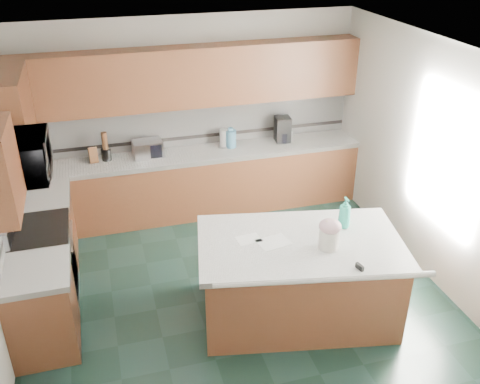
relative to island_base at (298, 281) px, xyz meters
name	(u,v)px	position (x,y,z in m)	size (l,w,h in m)	color
floor	(236,295)	(-0.55, 0.47, -0.43)	(4.60, 4.60, 0.00)	black
ceiling	(235,56)	(-0.55, 0.47, 2.27)	(4.60, 4.60, 0.00)	white
wall_back	(191,115)	(-0.55, 2.79, 0.92)	(4.60, 0.04, 2.70)	silver
wall_front	(331,349)	(-0.55, -1.85, 0.92)	(4.60, 0.04, 2.70)	silver
wall_right	(435,163)	(1.77, 0.47, 0.92)	(0.04, 4.60, 2.70)	silver
back_base_cab	(198,184)	(-0.55, 2.47, 0.00)	(4.60, 0.60, 0.86)	#36180C
back_countertop	(197,154)	(-0.55, 2.47, 0.46)	(4.60, 0.64, 0.06)	white
back_upper_cab	(192,77)	(-0.55, 2.61, 1.51)	(4.60, 0.33, 0.78)	#36180C
back_backsplash	(191,124)	(-0.55, 2.76, 0.81)	(4.60, 0.02, 0.63)	silver
back_accent_band	(192,137)	(-0.55, 2.76, 0.61)	(4.60, 0.01, 0.05)	black
left_base_cab_rear	(48,230)	(-2.55, 1.76, 0.00)	(0.60, 0.82, 0.86)	#36180C
left_counter_rear	(41,197)	(-2.55, 1.76, 0.46)	(0.64, 0.82, 0.06)	white
left_base_cab_front	(43,311)	(-2.55, 0.23, 0.00)	(0.60, 0.72, 0.86)	#36180C
left_counter_front	(34,272)	(-2.55, 0.23, 0.46)	(0.64, 0.72, 0.06)	white
left_backsplash	(2,204)	(-2.84, 1.02, 0.81)	(0.02, 2.30, 0.63)	silver
left_accent_band	(7,220)	(-2.83, 1.02, 0.61)	(0.01, 2.30, 0.05)	black
left_upper_cab_rear	(12,108)	(-2.68, 1.90, 1.51)	(0.33, 1.09, 0.78)	#36180C
range_body	(45,267)	(-2.55, 0.97, 0.01)	(0.60, 0.76, 0.88)	#B7B7BC
range_oven_door	(74,265)	(-2.26, 0.97, -0.03)	(0.02, 0.68, 0.55)	black
range_cooktop	(38,230)	(-2.55, 0.97, 0.47)	(0.62, 0.78, 0.04)	black
range_handle	(71,236)	(-2.23, 0.97, 0.35)	(0.02, 0.02, 0.66)	#B7B7BC
range_backguard	(9,224)	(-2.81, 0.97, 0.59)	(0.06, 0.76, 0.18)	#B7B7BC
microwave	(23,157)	(-2.55, 0.97, 1.30)	(0.73, 0.50, 0.41)	#B7B7BC
island_base	(298,281)	(0.00, 0.00, 0.00)	(1.95, 1.11, 0.86)	#36180C
island_top	(300,244)	(0.00, 0.00, 0.46)	(2.05, 1.21, 0.06)	white
island_bullnose	(325,279)	(0.00, -0.61, 0.46)	(0.06, 0.06, 2.05)	white
treat_jar	(329,238)	(0.22, -0.17, 0.59)	(0.20, 0.20, 0.21)	white
treat_jar_lid	(330,226)	(0.22, -0.17, 0.73)	(0.22, 0.22, 0.14)	#D1A1AC
treat_jar_knob	(331,222)	(0.22, -0.17, 0.78)	(0.02, 0.02, 0.07)	tan
treat_jar_knob_end_l	(327,223)	(0.19, -0.17, 0.78)	(0.04, 0.04, 0.04)	tan
treat_jar_knob_end_r	(334,222)	(0.26, -0.17, 0.78)	(0.04, 0.04, 0.04)	tan
soap_bottle_island	(345,212)	(0.54, 0.14, 0.66)	(0.13, 0.13, 0.34)	teal
paper_sheet_a	(274,242)	(-0.27, 0.06, 0.49)	(0.31, 0.23, 0.00)	white
paper_sheet_b	(249,239)	(-0.49, 0.18, 0.49)	(0.24, 0.18, 0.00)	white
clamp_body	(359,268)	(0.35, -0.59, 0.50)	(0.03, 0.09, 0.08)	black
clamp_handle	(362,274)	(0.35, -0.64, 0.48)	(0.01, 0.01, 0.07)	black
knife_block	(93,155)	(-1.91, 2.52, 0.59)	(0.11, 0.09, 0.20)	#472814
utensil_crock	(106,154)	(-1.74, 2.55, 0.57)	(0.13, 0.13, 0.16)	black
utensil_bundle	(105,141)	(-1.74, 2.55, 0.77)	(0.07, 0.07, 0.23)	#472814
toaster_oven	(148,149)	(-1.20, 2.52, 0.60)	(0.38, 0.26, 0.22)	#B7B7BC
toaster_oven_door	(149,152)	(-1.20, 2.40, 0.60)	(0.34, 0.01, 0.18)	black
paper_towel	(224,138)	(-0.14, 2.57, 0.62)	(0.11, 0.11, 0.25)	white
paper_towel_base	(224,146)	(-0.14, 2.57, 0.50)	(0.17, 0.17, 0.01)	#B7B7BC
water_jug	(231,139)	(-0.04, 2.53, 0.61)	(0.15, 0.15, 0.25)	#589ABF
water_jug_neck	(231,129)	(-0.04, 2.53, 0.75)	(0.07, 0.07, 0.04)	#589ABF
coffee_maker	(283,129)	(0.73, 2.55, 0.67)	(0.21, 0.23, 0.35)	black
coffee_carafe	(284,137)	(0.73, 2.50, 0.56)	(0.15, 0.15, 0.15)	black
soap_bottle_back	(288,134)	(0.81, 2.52, 0.59)	(0.09, 0.09, 0.20)	white
soap_back_cap	(289,127)	(0.81, 2.52, 0.70)	(0.02, 0.02, 0.03)	red
window_light_proxy	(446,158)	(1.74, 0.27, 1.07)	(0.02, 1.40, 1.10)	white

